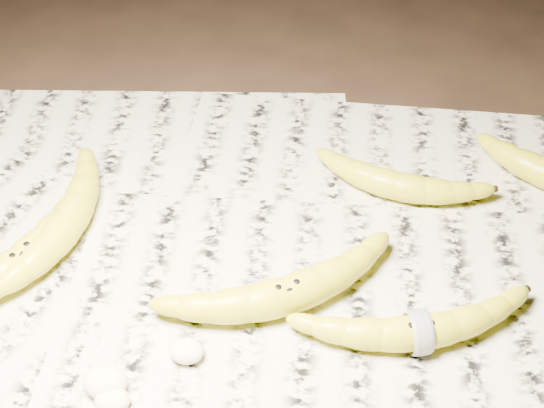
% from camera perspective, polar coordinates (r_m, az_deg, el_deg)
% --- Properties ---
extents(ground, '(3.00, 3.00, 0.00)m').
position_cam_1_polar(ground, '(0.76, -0.50, -4.16)').
color(ground, black).
rests_on(ground, ground).
extents(newspaper_patch, '(0.90, 0.70, 0.01)m').
position_cam_1_polar(newspaper_patch, '(0.74, -2.89, -5.40)').
color(newspaper_patch, beige).
rests_on(newspaper_patch, ground).
extents(banana_left_a, '(0.13, 0.20, 0.03)m').
position_cam_1_polar(banana_left_a, '(0.76, -18.41, -3.82)').
color(banana_left_a, gold).
rests_on(banana_left_a, newspaper_patch).
extents(banana_left_b, '(0.08, 0.19, 0.04)m').
position_cam_1_polar(banana_left_b, '(0.78, -15.28, -1.32)').
color(banana_left_b, gold).
rests_on(banana_left_b, newspaper_patch).
extents(banana_center, '(0.21, 0.16, 0.04)m').
position_cam_1_polar(banana_center, '(0.69, 1.09, -6.68)').
color(banana_center, gold).
rests_on(banana_center, newspaper_patch).
extents(banana_taped, '(0.20, 0.11, 0.03)m').
position_cam_1_polar(banana_taped, '(0.68, 11.00, -9.29)').
color(banana_taped, gold).
rests_on(banana_taped, newspaper_patch).
extents(banana_upper_a, '(0.17, 0.08, 0.03)m').
position_cam_1_polar(banana_upper_a, '(0.81, 9.43, 1.57)').
color(banana_upper_a, gold).
rests_on(banana_upper_a, newspaper_patch).
extents(measuring_tape, '(0.02, 0.04, 0.04)m').
position_cam_1_polar(measuring_tape, '(0.68, 11.00, -9.29)').
color(measuring_tape, white).
rests_on(measuring_tape, newspaper_patch).
extents(flesh_chunk_a, '(0.04, 0.03, 0.02)m').
position_cam_1_polar(flesh_chunk_a, '(0.66, -12.50, -12.76)').
color(flesh_chunk_a, '#F9EAC1').
rests_on(flesh_chunk_a, newspaper_patch).
extents(flesh_chunk_b, '(0.03, 0.02, 0.02)m').
position_cam_1_polar(flesh_chunk_b, '(0.65, -11.99, -14.08)').
color(flesh_chunk_b, '#F9EAC1').
rests_on(flesh_chunk_b, newspaper_patch).
extents(flesh_chunk_c, '(0.03, 0.03, 0.02)m').
position_cam_1_polar(flesh_chunk_c, '(0.67, -6.48, -10.74)').
color(flesh_chunk_c, '#F9EAC1').
rests_on(flesh_chunk_c, newspaper_patch).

